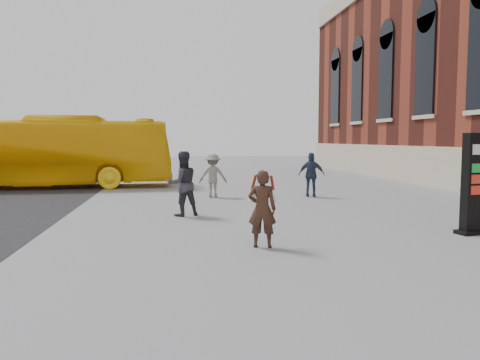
{
  "coord_description": "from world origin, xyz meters",
  "views": [
    {
      "loc": [
        -2.02,
        -8.33,
        2.13
      ],
      "look_at": [
        -0.6,
        1.58,
        1.25
      ],
      "focal_mm": 35.0,
      "sensor_mm": 36.0,
      "label": 1
    }
  ],
  "objects": [
    {
      "name": "ground",
      "position": [
        0.0,
        0.0,
        0.0
      ],
      "size": [
        100.0,
        100.0,
        0.0
      ],
      "primitive_type": "plane",
      "color": "#9E9EA3"
    },
    {
      "name": "info_pylon",
      "position": [
        4.62,
        1.2,
        1.13
      ],
      "size": [
        0.78,
        0.5,
        2.26
      ],
      "rotation": [
        0.0,
        0.0,
        0.19
      ],
      "color": "black",
      "rests_on": "ground"
    },
    {
      "name": "woman",
      "position": [
        -0.31,
        0.59,
        0.78
      ],
      "size": [
        0.68,
        0.64,
        1.53
      ],
      "rotation": [
        0.0,
        0.0,
        2.88
      ],
      "color": "#3D2517",
      "rests_on": "ground"
    },
    {
      "name": "bus",
      "position": [
        -7.71,
        13.18,
        1.56
      ],
      "size": [
        11.3,
        2.92,
        3.13
      ],
      "primitive_type": "imported",
      "rotation": [
        0.0,
        0.0,
        1.6
      ],
      "color": "yellow",
      "rests_on": "road"
    },
    {
      "name": "pedestrian_a",
      "position": [
        -1.77,
        4.64,
        0.9
      ],
      "size": [
        1.04,
        0.92,
        1.79
      ],
      "primitive_type": "imported",
      "rotation": [
        0.0,
        0.0,
        3.46
      ],
      "color": "#323038",
      "rests_on": "ground"
    },
    {
      "name": "pedestrian_b",
      "position": [
        -0.58,
        8.75,
        0.8
      ],
      "size": [
        1.09,
        0.71,
        1.6
      ],
      "primitive_type": "imported",
      "rotation": [
        0.0,
        0.0,
        3.02
      ],
      "color": "gray",
      "rests_on": "ground"
    },
    {
      "name": "pedestrian_c",
      "position": [
        3.02,
        8.3,
        0.82
      ],
      "size": [
        1.03,
        0.66,
        1.64
      ],
      "primitive_type": "imported",
      "rotation": [
        0.0,
        0.0,
        2.85
      ],
      "color": "#2A3B50",
      "rests_on": "ground"
    }
  ]
}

